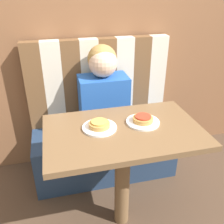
{
  "coord_description": "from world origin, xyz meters",
  "views": [
    {
      "loc": [
        -0.36,
        -1.2,
        1.53
      ],
      "look_at": [
        0.0,
        0.28,
        0.74
      ],
      "focal_mm": 40.0,
      "sensor_mm": 36.0,
      "label": 1
    }
  ],
  "objects_px": {
    "person": "(103,91)",
    "pizza_right": "(143,119)",
    "plate_left": "(99,127)",
    "plate_right": "(143,122)",
    "pizza_left": "(99,124)"
  },
  "relations": [
    {
      "from": "person",
      "to": "pizza_right",
      "type": "bearing_deg",
      "value": -75.58
    },
    {
      "from": "person",
      "to": "plate_left",
      "type": "relative_size",
      "value": 3.48
    },
    {
      "from": "plate_left",
      "to": "plate_right",
      "type": "height_order",
      "value": "same"
    },
    {
      "from": "person",
      "to": "pizza_left",
      "type": "relative_size",
      "value": 5.74
    },
    {
      "from": "plate_right",
      "to": "pizza_left",
      "type": "bearing_deg",
      "value": -180.0
    },
    {
      "from": "pizza_left",
      "to": "pizza_right",
      "type": "height_order",
      "value": "same"
    },
    {
      "from": "pizza_right",
      "to": "person",
      "type": "bearing_deg",
      "value": 104.42
    },
    {
      "from": "plate_left",
      "to": "pizza_right",
      "type": "relative_size",
      "value": 1.65
    },
    {
      "from": "plate_left",
      "to": "plate_right",
      "type": "xyz_separation_m",
      "value": [
        0.27,
        0.0,
        0.0
      ]
    },
    {
      "from": "person",
      "to": "pizza_right",
      "type": "distance_m",
      "value": 0.54
    },
    {
      "from": "person",
      "to": "pizza_left",
      "type": "bearing_deg",
      "value": -104.42
    },
    {
      "from": "plate_right",
      "to": "pizza_right",
      "type": "relative_size",
      "value": 1.65
    },
    {
      "from": "plate_right",
      "to": "pizza_left",
      "type": "xyz_separation_m",
      "value": [
        -0.27,
        -0.0,
        0.02
      ]
    },
    {
      "from": "plate_right",
      "to": "pizza_right",
      "type": "bearing_deg",
      "value": -90.0
    },
    {
      "from": "plate_left",
      "to": "pizza_right",
      "type": "height_order",
      "value": "pizza_right"
    }
  ]
}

